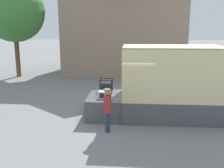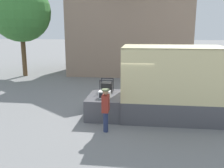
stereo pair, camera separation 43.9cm
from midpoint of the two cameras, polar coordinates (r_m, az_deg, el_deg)
The scene contains 8 objects.
ground_plane at distance 11.19m, azimuth 3.58°, elevation -7.14°, with size 160.00×160.00×0.00m, color gray.
box_truck at distance 11.34m, azimuth 23.07°, elevation -2.79°, with size 6.51×2.39×3.06m.
tailgate_deck at distance 11.11m, azimuth -0.28°, elevation -4.80°, with size 1.50×2.27×0.90m, color #4C4C51.
microwave at distance 10.49m, azimuth -0.50°, elevation -2.42°, with size 0.50×0.37×0.30m.
portable_generator at distance 11.44m, azimuth -0.05°, elevation -0.73°, with size 0.58×0.50×0.62m.
worker_person at distance 9.13m, azimuth -0.08°, elevation -5.08°, with size 0.29×0.44×1.64m.
house_backdrop at distance 22.94m, azimuth 4.81°, elevation 15.60°, with size 10.24×8.02×9.84m.
street_tree at distance 21.32m, azimuth -19.59°, elevation 15.25°, with size 4.65×4.65×7.37m.
Camera 2 is at (0.81, -10.50, 3.75)m, focal length 40.00 mm.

